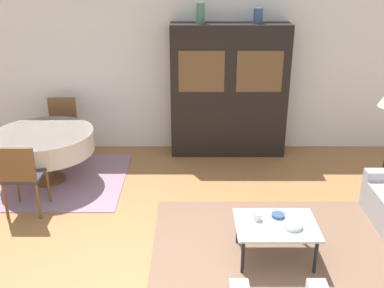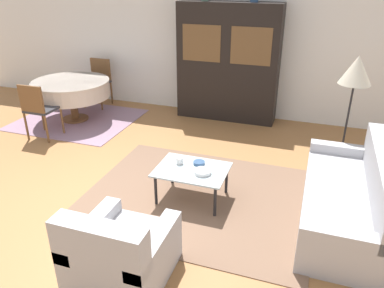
{
  "view_description": "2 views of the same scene",
  "coord_description": "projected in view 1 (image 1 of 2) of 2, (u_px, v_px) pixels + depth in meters",
  "views": [
    {
      "loc": [
        0.21,
        -3.52,
        2.98
      ],
      "look_at": [
        0.2,
        1.4,
        0.95
      ],
      "focal_mm": 42.0,
      "sensor_mm": 36.0,
      "label": 1
    },
    {
      "loc": [
        2.37,
        -3.22,
        2.6
      ],
      "look_at": [
        1.09,
        0.49,
        0.75
      ],
      "focal_mm": 35.0,
      "sensor_mm": 36.0,
      "label": 2
    }
  ],
  "objects": [
    {
      "name": "area_rug",
      "position": [
        279.0,
        254.0,
        4.89
      ],
      "size": [
        2.78,
        2.27,
        0.01
      ],
      "color": "brown",
      "rests_on": "ground_plane"
    },
    {
      "name": "dining_table",
      "position": [
        44.0,
        142.0,
        6.29
      ],
      "size": [
        1.38,
        1.38,
        0.75
      ],
      "color": "brown",
      "rests_on": "dining_rug"
    },
    {
      "name": "vase_short",
      "position": [
        259.0,
        16.0,
        6.65
      ],
      "size": [
        0.14,
        0.14,
        0.22
      ],
      "color": "#33517A",
      "rests_on": "display_cabinet"
    },
    {
      "name": "bowl",
      "position": [
        293.0,
        226.0,
        4.62
      ],
      "size": [
        0.2,
        0.2,
        0.05
      ],
      "color": "white",
      "rests_on": "coffee_table"
    },
    {
      "name": "dining_chair_far",
      "position": [
        62.0,
        124.0,
        7.15
      ],
      "size": [
        0.44,
        0.44,
        0.94
      ],
      "rotation": [
        0.0,
        0.0,
        3.14
      ],
      "color": "brown",
      "rests_on": "dining_rug"
    },
    {
      "name": "coffee_table",
      "position": [
        276.0,
        227.0,
        4.7
      ],
      "size": [
        0.86,
        0.64,
        0.41
      ],
      "color": "black",
      "rests_on": "area_rug"
    },
    {
      "name": "cup",
      "position": [
        258.0,
        217.0,
        4.74
      ],
      "size": [
        0.09,
        0.09,
        0.08
      ],
      "color": "white",
      "rests_on": "coffee_table"
    },
    {
      "name": "vase_tall",
      "position": [
        201.0,
        13.0,
        6.64
      ],
      "size": [
        0.12,
        0.12,
        0.3
      ],
      "color": "#4C7A60",
      "rests_on": "display_cabinet"
    },
    {
      "name": "display_cabinet",
      "position": [
        229.0,
        91.0,
        7.1
      ],
      "size": [
        1.82,
        0.45,
        2.09
      ],
      "color": "black",
      "rests_on": "ground_plane"
    },
    {
      "name": "wall_back",
      "position": [
        180.0,
        68.0,
        7.23
      ],
      "size": [
        10.0,
        0.06,
        2.7
      ],
      "color": "white",
      "rests_on": "ground_plane"
    },
    {
      "name": "dining_rug",
      "position": [
        53.0,
        180.0,
        6.53
      ],
      "size": [
        2.11,
        1.82,
        0.01
      ],
      "color": "gray",
      "rests_on": "ground_plane"
    },
    {
      "name": "bowl_small",
      "position": [
        278.0,
        215.0,
        4.81
      ],
      "size": [
        0.14,
        0.14,
        0.04
      ],
      "color": "#33517A",
      "rests_on": "coffee_table"
    },
    {
      "name": "ground_plane",
      "position": [
        171.0,
        288.0,
        4.39
      ],
      "size": [
        14.0,
        14.0,
        0.0
      ],
      "primitive_type": "plane",
      "color": "#9E6B3D"
    },
    {
      "name": "dining_chair_near",
      "position": [
        22.0,
        174.0,
        5.47
      ],
      "size": [
        0.44,
        0.44,
        0.94
      ],
      "color": "brown",
      "rests_on": "dining_rug"
    }
  ]
}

